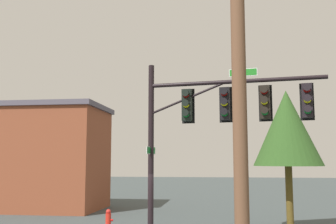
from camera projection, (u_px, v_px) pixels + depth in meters
The scene contains 5 objects.
signal_pole_assembly at pixel (220, 115), 13.54m from camera, with size 6.05×1.56×6.38m.
utility_pole at pixel (239, 97), 8.21m from camera, with size 0.37×1.80×8.30m.
fire_hydrant at pixel (108, 219), 17.77m from camera, with size 0.33×0.24×0.83m.
tree_near at pixel (287, 128), 17.37m from camera, with size 2.95×2.95×6.03m.
brick_building at pixel (49, 157), 24.85m from camera, with size 6.80×5.34×6.39m.
Camera 1 is at (2.46, -13.94, 2.97)m, focal length 42.90 mm.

